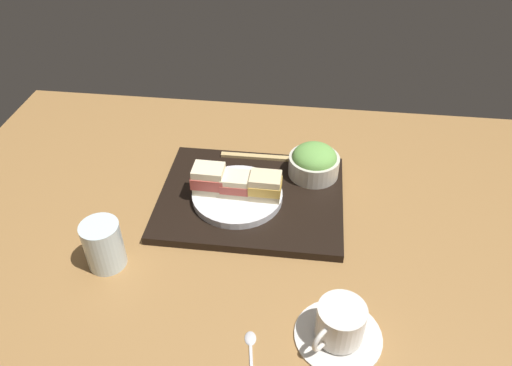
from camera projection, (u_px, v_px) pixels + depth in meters
ground_plane at (240, 228)px, 105.80cm from camera, size 140.00×100.00×3.00cm
serving_tray at (251, 198)px, 109.68cm from camera, size 40.28×32.04×1.90cm
sandwich_plate at (237, 195)px, 107.60cm from camera, size 19.74×19.74×1.64cm
sandwich_near at (265, 186)px, 104.59cm from camera, size 6.87×5.40×5.45cm
sandwich_middle at (237, 184)px, 105.61cm from camera, size 6.83×5.40×4.65cm
sandwich_far at (209, 179)px, 105.93cm from camera, size 7.16×5.52×6.10cm
salad_bowl at (314, 162)px, 112.71cm from camera, size 11.61×11.61×7.52cm
chopsticks_pair at (259, 157)px, 119.47cm from camera, size 18.60×1.53×0.70cm
coffee_cup at (340, 326)px, 81.24cm from camera, size 14.87×14.87×7.51cm
drinking_glass at (104, 245)px, 93.06cm from camera, size 7.37×7.37×9.92cm
teaspoon at (251, 345)px, 81.71cm from camera, size 2.92×10.32×0.80cm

